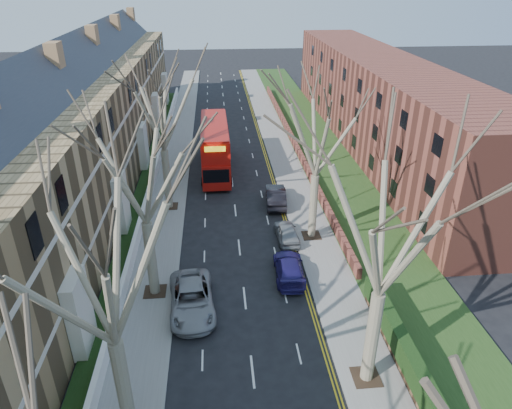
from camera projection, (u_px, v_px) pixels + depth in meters
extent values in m
cube|color=slate|center=(175.00, 161.00, 49.71)|extent=(3.00, 102.00, 0.12)
cube|color=slate|center=(284.00, 157.00, 50.67)|extent=(3.00, 102.00, 0.12)
cube|color=olive|center=(74.00, 145.00, 39.74)|extent=(9.00, 78.00, 10.00)
cube|color=#30323B|center=(60.00, 75.00, 37.01)|extent=(4.67, 78.00, 4.67)
cube|color=silver|center=(128.00, 159.00, 40.78)|extent=(0.12, 78.00, 0.35)
cube|color=silver|center=(123.00, 121.00, 39.18)|extent=(0.12, 78.00, 0.35)
cube|color=brown|center=(378.00, 102.00, 52.89)|extent=(8.00, 54.00, 10.00)
cube|color=brown|center=(293.00, 141.00, 54.12)|extent=(0.35, 54.00, 0.90)
cube|color=white|center=(151.00, 188.00, 42.22)|extent=(0.30, 78.00, 1.00)
cube|color=#213E16|center=(324.00, 155.00, 50.99)|extent=(6.00, 102.00, 0.06)
cylinder|color=#766E54|center=(124.00, 389.00, 19.24)|extent=(0.64, 0.64, 5.25)
cylinder|color=#766E54|center=(151.00, 259.00, 28.15)|extent=(0.64, 0.64, 5.07)
cube|color=#2D2116|center=(155.00, 291.00, 29.30)|extent=(1.40, 1.40, 0.05)
cylinder|color=#766E54|center=(167.00, 179.00, 38.75)|extent=(0.60, 0.60, 5.25)
cube|color=#2D2116|center=(170.00, 206.00, 39.94)|extent=(1.40, 1.40, 0.05)
cylinder|color=#766E54|center=(372.00, 338.00, 21.93)|extent=(0.64, 0.64, 5.25)
cube|color=#2D2116|center=(366.00, 377.00, 23.12)|extent=(1.40, 1.40, 0.05)
cylinder|color=#766E54|center=(313.00, 207.00, 34.39)|extent=(0.60, 0.60, 5.07)
cube|color=#2D2116|center=(311.00, 235.00, 35.53)|extent=(1.40, 1.40, 0.05)
cube|color=#A2110B|center=(216.00, 156.00, 46.88)|extent=(2.76, 11.76, 2.35)
cube|color=#A2110B|center=(215.00, 136.00, 45.86)|extent=(2.76, 11.17, 2.13)
cube|color=black|center=(215.00, 152.00, 46.66)|extent=(2.77, 10.82, 0.96)
cube|color=black|center=(215.00, 135.00, 45.81)|extent=(2.77, 10.59, 0.96)
imported|color=gray|center=(192.00, 299.00, 27.59)|extent=(3.07, 5.91, 1.59)
imported|color=navy|center=(289.00, 268.00, 30.67)|extent=(2.15, 4.80, 1.37)
imported|color=gray|center=(287.00, 232.00, 34.90)|extent=(1.73, 3.98, 1.34)
imported|color=black|center=(276.00, 196.00, 40.31)|extent=(2.03, 4.90, 1.58)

